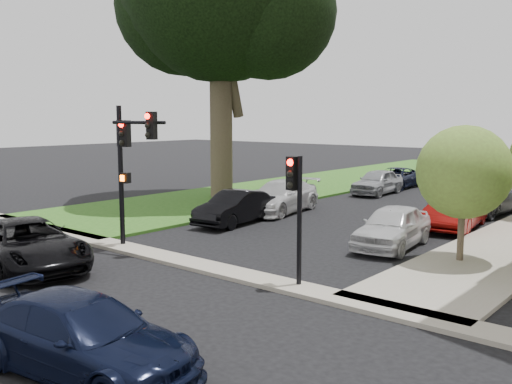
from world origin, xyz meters
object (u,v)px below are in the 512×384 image
Objects in this scene: traffic_signal_main at (128,151)px; car_parked_8 at (395,178)px; car_cross_near at (28,244)px; car_parked_2 at (481,198)px; traffic_signal_secondary at (296,197)px; car_parked_1 at (457,209)px; car_cross_far at (82,336)px; car_parked_7 at (377,182)px; car_parked_6 at (280,197)px; car_parked_0 at (392,227)px; car_parked_9 at (440,168)px; car_parked_5 at (235,208)px; small_tree_a at (464,172)px.

traffic_signal_main reaches higher than car_parked_8.
car_parked_2 is (7.21, 18.79, -0.00)m from car_cross_near.
traffic_signal_main is 1.39× the size of traffic_signal_secondary.
traffic_signal_secondary reaches higher than car_parked_1.
car_parked_7 is (-7.30, 24.78, 0.05)m from car_cross_far.
traffic_signal_secondary is 0.67× the size of car_parked_2.
car_parked_7 is (-7.45, 7.22, -0.04)m from car_parked_1.
traffic_signal_secondary reaches higher than car_parked_7.
car_parked_1 is at bearing 2.13° from car_parked_6.
car_parked_2 is (0.01, 9.16, -0.00)m from car_parked_0.
car_parked_0 is 14.01m from car_parked_7.
car_parked_8 is at bearing 7.34° from car_cross_far.
car_parked_0 reaches higher than car_parked_8.
car_parked_6 is 1.12× the size of car_parked_9.
car_parked_9 is (-0.28, 32.34, 0.03)m from car_cross_near.
car_parked_8 is 1.00× the size of car_parked_9.
traffic_signal_secondary is at bearing -45.01° from car_parked_5.
traffic_signal_secondary is 6.87m from car_cross_far.
traffic_signal_secondary is 15.29m from car_parked_2.
car_parked_2 is (-0.27, 21.82, 0.05)m from car_cross_far.
car_parked_5 is at bearing -153.42° from car_parked_1.
car_parked_5 is 3.63m from car_parked_6.
car_cross_far is 17.82m from car_parked_6.
car_parked_9 reaches higher than car_cross_far.
traffic_signal_secondary is 0.81× the size of car_parked_0.
car_cross_far is at bearing -84.24° from car_parked_2.
car_cross_far is at bearing -72.85° from car_parked_6.
small_tree_a is 11.00m from traffic_signal_main.
car_cross_far is 0.91× the size of car_parked_6.
small_tree_a is at bearing -37.01° from car_cross_near.
car_parked_5 is 0.92× the size of car_parked_8.
car_parked_0 is 1.00× the size of car_parked_7.
car_parked_9 is (-7.49, 13.55, 0.03)m from car_parked_2.
small_tree_a is at bearing -59.33° from car_parked_8.
car_parked_8 is (0.00, 12.15, -0.11)m from car_parked_6.
traffic_signal_secondary reaches higher than car_parked_9.
car_parked_6 is 1.12× the size of car_parked_8.
small_tree_a is at bearing -68.34° from car_parked_9.
small_tree_a is at bearing -21.21° from car_parked_0.
car_parked_2 is at bearing 28.71° from car_parked_6.
car_parked_6 reaches higher than car_parked_0.
car_parked_7 is (0.18, 12.38, 0.03)m from car_parked_5.
small_tree_a is at bearing 28.97° from traffic_signal_main.
car_parked_0 is 1.01× the size of car_parked_5.
traffic_signal_main is 28.82m from car_parked_9.
car_parked_1 is at bearing -67.82° from car_parked_9.
car_parked_6 is (-7.82, 16.01, 0.07)m from car_cross_far.
car_parked_9 is at bearing 113.44° from small_tree_a.
traffic_signal_secondary is at bearing -71.85° from car_parked_8.
car_parked_9 is at bearing 80.99° from car_parked_6.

